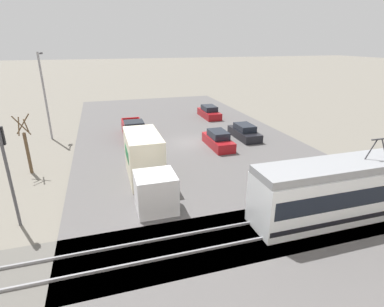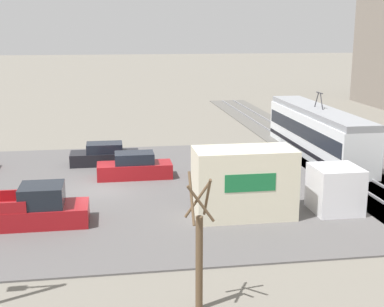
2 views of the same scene
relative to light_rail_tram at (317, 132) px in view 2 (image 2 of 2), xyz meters
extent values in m
plane|color=slate|center=(6.36, -15.38, -1.73)|extent=(320.00, 320.00, 0.00)
cube|color=#565454|center=(6.36, -15.38, -1.69)|extent=(21.81, 51.04, 0.08)
cube|color=#5B5954|center=(6.36, 0.00, -1.69)|extent=(73.04, 4.40, 0.08)
cube|color=gray|center=(6.36, -0.72, -1.58)|extent=(71.58, 0.10, 0.14)
cube|color=gray|center=(6.36, 0.72, -1.58)|extent=(71.58, 0.10, 0.14)
cube|color=white|center=(0.00, 0.00, -0.16)|extent=(14.42, 2.53, 2.98)
cube|color=black|center=(0.00, 0.00, 0.19)|extent=(13.99, 2.56, 0.99)
cube|color=black|center=(0.00, 0.00, -1.08)|extent=(14.27, 2.57, 0.28)
cube|color=gray|center=(0.00, 0.00, 1.54)|extent=(14.42, 2.33, 0.43)
cylinder|color=#2D2D33|center=(-0.45, 0.00, 2.30)|extent=(0.66, 0.07, 1.15)
cylinder|color=#2D2D33|center=(0.45, 0.00, 2.30)|extent=(0.66, 0.07, 1.15)
cube|color=#2D2D33|center=(0.00, 0.00, 2.85)|extent=(1.10, 0.08, 0.06)
cube|color=silver|center=(11.85, -3.76, -0.50)|extent=(2.34, 2.28, 2.30)
cube|color=beige|center=(11.85, -8.46, 0.04)|extent=(2.34, 4.85, 3.39)
cube|color=#196B38|center=(13.03, -8.46, 0.38)|extent=(0.02, 2.42, 0.85)
cube|color=maroon|center=(11.47, -18.84, -1.19)|extent=(2.08, 5.84, 0.91)
cube|color=black|center=(11.47, -18.02, -0.24)|extent=(1.92, 1.99, 0.99)
cube|color=maroon|center=(10.51, -20.07, -0.47)|extent=(0.12, 2.92, 0.53)
cube|color=black|center=(0.41, -15.20, -1.23)|extent=(1.84, 4.58, 0.84)
cube|color=black|center=(0.41, -15.20, -0.51)|extent=(1.59, 2.38, 0.61)
cube|color=maroon|center=(4.09, -13.37, -1.20)|extent=(1.74, 4.56, 0.91)
cube|color=black|center=(4.09, -13.37, -0.41)|extent=(1.50, 2.37, 0.67)
cylinder|color=brown|center=(20.13, -12.06, -0.11)|extent=(0.24, 0.24, 3.24)
cylinder|color=brown|center=(20.38, -12.06, 2.01)|extent=(0.09, 0.91, 1.24)
cylinder|color=brown|center=(20.13, -11.81, 2.13)|extent=(1.09, 0.09, 1.51)
cylinder|color=brown|center=(19.88, -12.06, 2.01)|extent=(0.09, 0.91, 1.24)
cylinder|color=brown|center=(20.13, -12.31, 2.13)|extent=(1.09, 0.09, 1.51)
camera|label=1|loc=(14.37, 11.93, 7.87)|focal=28.00mm
camera|label=2|loc=(35.99, -14.77, 7.37)|focal=50.00mm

